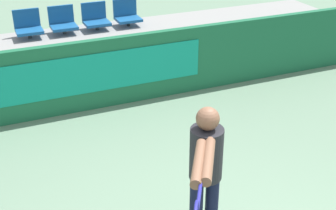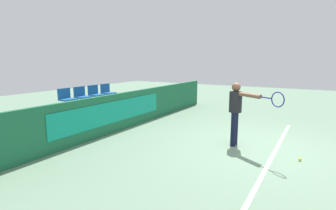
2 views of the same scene
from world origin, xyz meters
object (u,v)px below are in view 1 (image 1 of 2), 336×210
stadium_chair_0 (40,66)px  stadium_chair_3 (146,50)px  stadium_chair_7 (127,15)px  stadium_chair_4 (28,26)px  stadium_chair_1 (77,60)px  stadium_chair_5 (63,22)px  tennis_player (205,170)px  stadium_chair_2 (112,55)px  stadium_chair_6 (96,18)px

stadium_chair_0 → stadium_chair_3: size_ratio=1.00×
stadium_chair_0 → stadium_chair_7: size_ratio=1.00×
stadium_chair_3 → stadium_chair_4: (-1.83, 0.98, 0.38)m
stadium_chair_1 → stadium_chair_5: (0.00, 0.98, 0.38)m
tennis_player → stadium_chair_7: bearing=110.2°
stadium_chair_2 → tennis_player: bearing=-95.0°
stadium_chair_1 → stadium_chair_6: stadium_chair_6 is taller
stadium_chair_2 → stadium_chair_5: bearing=121.8°
stadium_chair_2 → stadium_chair_5: (-0.61, 0.98, 0.38)m
stadium_chair_1 → stadium_chair_2: bearing=0.0°
stadium_chair_4 → stadium_chair_3: bearing=-28.3°
stadium_chair_0 → stadium_chair_1: bearing=0.0°
stadium_chair_3 → stadium_chair_7: 1.05m
stadium_chair_5 → stadium_chair_6: 0.61m
stadium_chair_2 → stadium_chair_3: 0.61m
stadium_chair_0 → tennis_player: size_ratio=0.30×
tennis_player → stadium_chair_3: bearing=107.8°
stadium_chair_3 → stadium_chair_4: bearing=151.7°
stadium_chair_6 → stadium_chair_4: bearing=180.0°
stadium_chair_6 → stadium_chair_7: 0.61m
stadium_chair_0 → stadium_chair_5: (0.61, 0.98, 0.38)m
stadium_chair_1 → stadium_chair_7: 1.61m
tennis_player → stadium_chair_2: bearing=115.9°
stadium_chair_3 → stadium_chair_6: (-0.61, 0.98, 0.38)m
stadium_chair_2 → stadium_chair_3: same height
stadium_chair_4 → stadium_chair_1: bearing=-58.2°
stadium_chair_4 → stadium_chair_2: bearing=-38.9°
stadium_chair_5 → stadium_chair_7: size_ratio=1.00×
stadium_chair_6 → tennis_player: (-0.37, -5.16, 0.02)m
stadium_chair_0 → stadium_chair_7: 2.11m
stadium_chair_2 → stadium_chair_3: bearing=0.0°
stadium_chair_1 → stadium_chair_5: bearing=90.0°
stadium_chair_0 → stadium_chair_6: stadium_chair_6 is taller
stadium_chair_2 → stadium_chair_5: size_ratio=1.00×
stadium_chair_6 → stadium_chair_5: bearing=180.0°
stadium_chair_4 → stadium_chair_7: (1.83, 0.00, 0.00)m
stadium_chair_1 → stadium_chair_5: size_ratio=1.00×
stadium_chair_0 → stadium_chair_4: (0.00, 0.98, 0.38)m
stadium_chair_3 → tennis_player: bearing=-103.2°
stadium_chair_2 → tennis_player: size_ratio=0.30×
stadium_chair_0 → stadium_chair_1: size_ratio=1.00×
stadium_chair_6 → tennis_player: size_ratio=0.30×
stadium_chair_1 → stadium_chair_4: (-0.61, 0.98, 0.38)m
stadium_chair_5 → tennis_player: 5.17m
stadium_chair_5 → stadium_chair_6: size_ratio=1.00×
stadium_chair_1 → stadium_chair_7: stadium_chair_7 is taller
stadium_chair_0 → stadium_chair_3: bearing=0.0°
stadium_chair_6 → stadium_chair_7: (0.61, 0.00, 0.00)m
stadium_chair_1 → stadium_chair_4: bearing=121.8°
stadium_chair_3 → stadium_chair_5: stadium_chair_5 is taller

